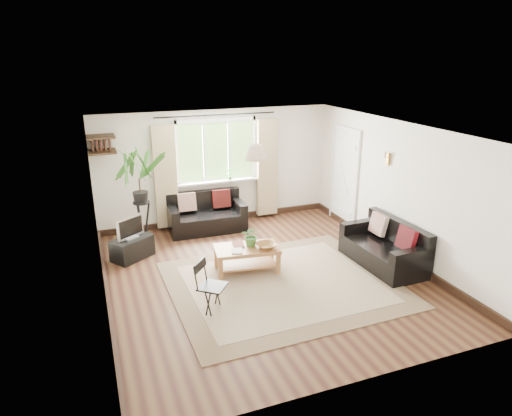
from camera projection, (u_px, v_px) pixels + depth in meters
name	position (u px, v px, depth m)	size (l,w,h in m)	color
floor	(265.00, 275.00, 7.54)	(5.50, 5.50, 0.00)	black
ceiling	(266.00, 130.00, 6.75)	(5.50, 5.50, 0.00)	white
wall_back	(216.00, 167.00, 9.58)	(5.00, 0.02, 2.40)	white
wall_front	(364.00, 287.00, 4.71)	(5.00, 0.02, 2.40)	white
wall_left	(98.00, 227.00, 6.31)	(0.02, 5.50, 2.40)	white
wall_right	(397.00, 190.00, 7.98)	(0.02, 5.50, 2.40)	white
rug	(283.00, 284.00, 7.25)	(3.48, 2.98, 0.02)	#C5B699
window	(217.00, 151.00, 9.43)	(2.50, 0.16, 2.16)	white
door	(344.00, 178.00, 9.54)	(0.06, 0.96, 2.06)	silver
corner_shelf	(101.00, 144.00, 8.38)	(0.50, 0.50, 0.34)	black
pendant_lamp	(256.00, 148.00, 7.22)	(0.36, 0.36, 0.54)	beige
wall_sconce	(387.00, 157.00, 8.05)	(0.12, 0.12, 0.28)	beige
sofa_back	(207.00, 213.00, 9.33)	(1.55, 0.77, 0.73)	black
sofa_right	(383.00, 245.00, 7.79)	(0.78, 1.56, 0.73)	black
coffee_table	(247.00, 259.00, 7.62)	(1.06, 0.58, 0.43)	brown
table_plant	(252.00, 236.00, 7.56)	(0.32, 0.28, 0.35)	#376729
bowl	(266.00, 246.00, 7.51)	(0.33, 0.33, 0.08)	brown
book_a	(232.00, 251.00, 7.40)	(0.17, 0.24, 0.02)	white
book_b	(233.00, 245.00, 7.61)	(0.18, 0.25, 0.02)	brown
tv_stand	(132.00, 248.00, 8.11)	(0.71, 0.40, 0.38)	black
tv	(130.00, 227.00, 7.98)	(0.55, 0.18, 0.42)	#A5A5AA
palm_stand	(141.00, 198.00, 8.46)	(0.72, 0.72, 1.85)	black
folding_chair	(212.00, 287.00, 6.39)	(0.39, 0.39, 0.75)	black
sill_plant	(230.00, 174.00, 9.60)	(0.14, 0.10, 0.27)	#2D6023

